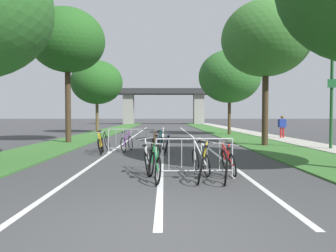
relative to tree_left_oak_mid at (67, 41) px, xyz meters
name	(u,v)px	position (x,y,z in m)	size (l,w,h in m)	color
ground_plane	(158,233)	(5.66, -14.25, -6.09)	(300.00, 300.00, 0.00)	#3D3D3F
grass_verge_left	(107,132)	(-0.04, 12.67, -6.06)	(2.99, 65.80, 0.05)	#386B2D
grass_verge_right	(219,131)	(11.35, 12.67, -6.06)	(2.99, 65.80, 0.05)	#386B2D
sidewalk_path_right	(243,131)	(13.81, 12.67, -6.05)	(1.92, 65.80, 0.08)	#ADA89E
lane_stripe_center	(163,137)	(5.66, 4.78, -6.08)	(0.14, 38.07, 0.01)	silver
lane_stripe_right_lane	(193,137)	(7.97, 4.78, -6.08)	(0.14, 38.07, 0.01)	silver
lane_stripe_left_lane	(132,137)	(3.34, 4.78, -6.08)	(0.14, 38.07, 0.01)	silver
overpass_bridge	(164,99)	(5.66, 40.13, -1.24)	(20.16, 3.90, 6.67)	#2D2D30
tree_left_oak_mid	(67,41)	(0.00, 0.00, 0.00)	(4.43, 4.43, 7.99)	#3D2D1E
tree_left_maple_mid	(97,82)	(-0.60, 10.75, -1.32)	(4.83, 4.83, 6.82)	brown
tree_right_pine_near	(266,39)	(11.18, -2.00, -0.35)	(4.73, 4.73, 7.76)	#3D2D1E
tree_right_cypress_far	(230,77)	(11.27, 7.52, -1.15)	(5.22, 5.22, 7.16)	#4C3823
lamppost_with_sign	(332,76)	(13.74, -3.88, -2.54)	(0.56, 0.32, 6.05)	#1E4C23
crowd_barrier_nearest	(194,158)	(6.55, -10.38, -5.57)	(2.11, 0.51, 1.05)	#ADADB2
crowd_barrier_second	(131,141)	(4.27, -4.74, -5.57)	(2.12, 0.54, 1.05)	#ADADB2
bicycle_yellow_0	(101,145)	(3.03, -5.26, -5.71)	(0.53, 1.71, 0.99)	black
bicycle_red_1	(228,161)	(7.56, -9.88, -5.72)	(0.52, 1.64, 0.91)	black
bicycle_teal_2	(161,143)	(5.60, -4.35, -5.71)	(0.50, 1.67, 1.00)	black
bicycle_black_3	(104,143)	(2.95, -4.28, -5.69)	(0.52, 1.76, 0.98)	black
bicycle_white_4	(200,160)	(6.77, -9.82, -5.71)	(0.57, 1.64, 0.99)	black
bicycle_blue_5	(167,146)	(5.86, -5.34, -5.74)	(0.46, 1.70, 0.90)	black
bicycle_orange_6	(154,145)	(5.30, -5.22, -5.72)	(0.48, 1.65, 0.98)	black
bicycle_green_7	(155,166)	(5.51, -10.76, -5.71)	(0.47, 1.74, 0.94)	black
bicycle_silver_8	(148,160)	(5.27, -9.79, -5.70)	(0.46, 1.64, 1.01)	black
bicycle_purple_9	(127,143)	(4.03, -4.33, -5.71)	(0.54, 1.72, 0.93)	black
bicycle_yellow_10	(202,165)	(6.71, -10.76, -5.70)	(0.69, 1.77, 1.02)	black
bicycle_red_11	(227,167)	(7.31, -10.90, -5.72)	(0.63, 1.59, 0.93)	black
pedestrian_strolling	(282,125)	(14.11, 3.21, -5.08)	(0.60, 0.30, 1.65)	#B21E1E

